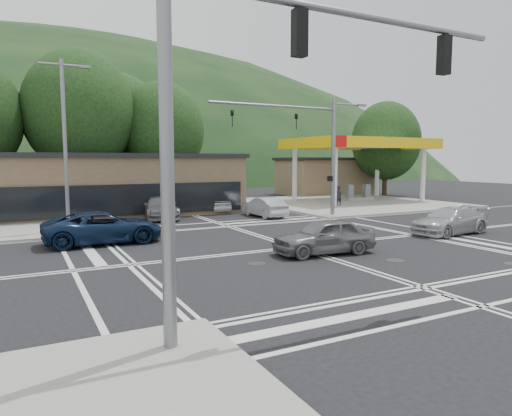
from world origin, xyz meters
name	(u,v)px	position (x,y,z in m)	size (l,w,h in m)	color
ground	(296,248)	(0.00, 0.00, 0.00)	(120.00, 120.00, 0.00)	black
sidewalk_ne	(348,203)	(15.00, 15.00, 0.07)	(16.00, 16.00, 0.15)	gray
gas_station_canopy	(359,147)	(16.99, 15.99, 5.04)	(12.32, 8.34, 5.75)	silver
convenience_store	(326,177)	(20.00, 25.00, 1.90)	(10.00, 6.00, 3.80)	#846B4F
commercial_row	(64,187)	(-8.00, 17.00, 2.00)	(24.00, 8.00, 4.00)	brown
hill_north	(73,177)	(0.00, 90.00, 0.00)	(252.00, 126.00, 140.00)	black
tree_n_b	(79,112)	(-6.00, 24.00, 7.79)	(9.00, 9.00, 12.98)	#382619
tree_n_c	(162,130)	(1.00, 24.00, 6.49)	(7.60, 7.60, 10.87)	#382619
tree_n_e	(119,125)	(-2.00, 28.00, 7.14)	(8.40, 8.40, 11.98)	#382619
tree_ne	(386,141)	(24.00, 20.00, 5.84)	(7.20, 7.20, 9.99)	#382619
streetlight_nw	(66,137)	(-8.44, 9.00, 5.05)	(2.50, 0.25, 9.00)	slate
signal_mast_ne	(318,141)	(6.95, 8.20, 5.07)	(11.65, 0.30, 8.00)	slate
signal_mast_sw	(251,100)	(-6.39, -8.20, 5.12)	(9.14, 0.28, 8.00)	slate
car_blue_west	(104,227)	(-7.34, 5.00, 0.75)	(2.48, 5.39, 1.50)	#0D1D3A
car_grey_center	(324,236)	(0.31, -1.67, 0.73)	(1.73, 4.30, 1.47)	slate
car_silver_east	(450,221)	(9.17, -0.56, 0.70)	(1.95, 4.79, 1.39)	#A2A5A9
car_queue_a	(264,207)	(4.00, 10.20, 0.67)	(1.43, 4.09, 1.35)	#A8ABAF
car_queue_b	(215,203)	(2.24, 14.66, 0.66)	(1.56, 3.88, 1.32)	white
car_northbound	(159,207)	(-2.54, 12.79, 0.74)	(2.08, 5.13, 1.49)	slate
pedestrian	(339,196)	(12.36, 12.90, 0.96)	(0.59, 0.39, 1.62)	black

